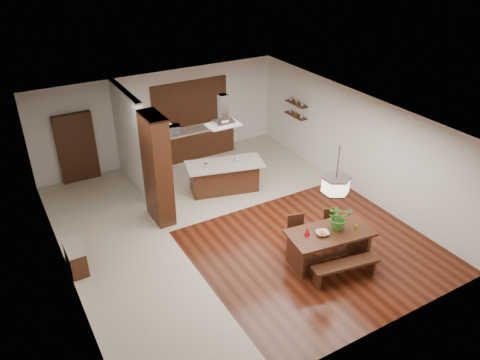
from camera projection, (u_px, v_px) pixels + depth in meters
room_shell at (229, 153)px, 11.06m from camera, size 9.00×9.04×2.92m
tile_hallway at (126, 259)px, 10.85m from camera, size 2.50×9.00×0.01m
tile_kitchen at (226, 174)px, 14.50m from camera, size 5.50×4.00×0.01m
soffit_band at (229, 120)px, 10.66m from camera, size 8.00×9.00×0.02m
partition_pier at (157, 169)px, 11.65m from camera, size 0.45×1.00×2.90m
partition_stub at (130, 140)px, 13.25m from camera, size 0.18×2.40×2.90m
hallway_console at (76, 258)px, 10.39m from camera, size 0.37×0.88×0.63m
hallway_doorway at (77, 148)px, 13.71m from camera, size 1.10×0.20×2.10m
rear_counter at (195, 142)px, 15.45m from camera, size 2.60×0.62×0.95m
kitchen_window at (190, 103)px, 15.03m from camera, size 2.60×0.08×1.50m
shelf_lower at (296, 115)px, 15.04m from camera, size 0.26×0.90×0.04m
shelf_upper at (296, 104)px, 14.85m from camera, size 0.26×0.90×0.04m
dining_table at (329, 239)px, 10.53m from camera, size 2.02×1.20×0.80m
dining_bench at (345, 271)px, 10.15m from camera, size 1.57×0.60×0.43m
dining_chair_left at (298, 235)px, 10.91m from camera, size 0.49×0.49×0.91m
dining_chair_right at (333, 227)px, 11.24m from camera, size 0.46×0.46×0.86m
pendant_lantern at (337, 175)px, 9.73m from camera, size 0.64×0.64×1.31m
foliage_plant at (339, 217)px, 10.40m from camera, size 0.64×0.59×0.60m
fruit_bowl at (322, 233)px, 10.32m from camera, size 0.36×0.36×0.07m
napkin_cone at (307, 231)px, 10.26m from camera, size 0.17×0.17×0.22m
gold_ornament at (356, 227)px, 10.48m from camera, size 0.08×0.08×0.11m
kitchen_island at (224, 176)px, 13.40m from camera, size 2.34×1.46×0.90m
range_hood at (223, 110)px, 12.44m from camera, size 0.90×0.55×0.87m
island_cup at (237, 159)px, 13.27m from camera, size 0.17×0.17×0.11m
microwave at (172, 130)px, 14.81m from camera, size 0.57×0.45×0.28m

